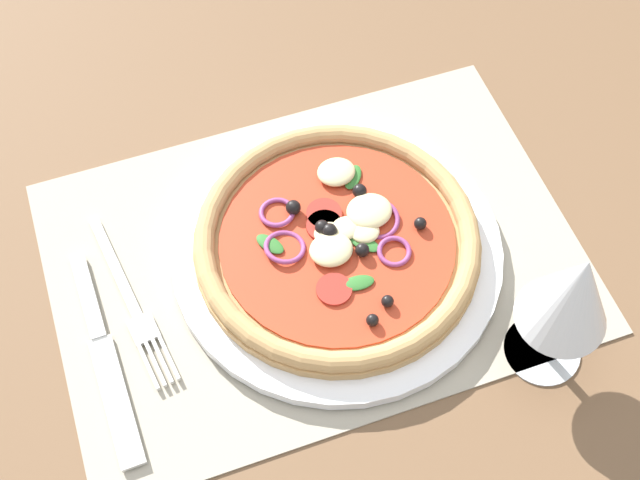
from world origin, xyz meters
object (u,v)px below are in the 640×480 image
object	(u,v)px
pizza	(337,240)
fork	(134,307)
knife	(105,357)
wine_glass	(572,295)
plate	(337,250)

from	to	relation	value
pizza	fork	world-z (taller)	pizza
fork	knife	world-z (taller)	knife
wine_glass	plate	bearing A→B (deg)	-47.70
pizza	fork	distance (cm)	18.43
knife	wine_glass	bearing A→B (deg)	70.45
fork	wine_glass	distance (cm)	36.01
pizza	fork	bearing A→B (deg)	-1.89
plate	wine_glass	size ratio (longest dim) A/B	1.96
pizza	knife	world-z (taller)	pizza
pizza	fork	size ratio (longest dim) A/B	1.39
knife	plate	bearing A→B (deg)	96.72
plate	knife	distance (cm)	21.78
plate	wine_glass	bearing A→B (deg)	132.30
pizza	wine_glass	xyz separation A→B (cm)	(-13.03, 14.42, 7.38)
plate	knife	world-z (taller)	plate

